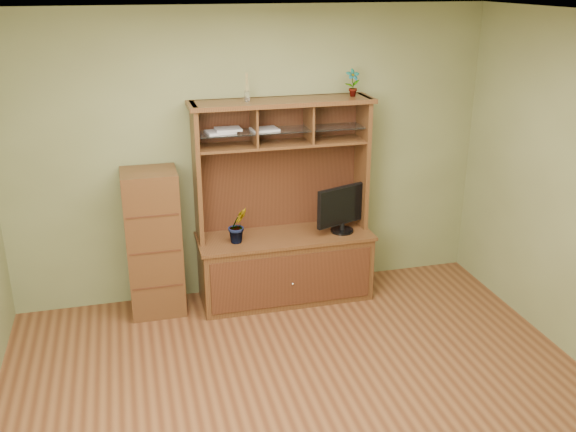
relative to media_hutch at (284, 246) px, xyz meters
name	(u,v)px	position (x,y,z in m)	size (l,w,h in m)	color
room	(314,235)	(-0.24, -1.73, 0.83)	(4.54, 4.04, 2.74)	#512B17
media_hutch	(284,246)	(0.00, 0.00, 0.00)	(1.66, 0.61, 1.90)	#442413
monitor	(343,208)	(0.55, -0.08, 0.36)	(0.55, 0.24, 0.45)	black
orchid_plant	(238,225)	(-0.45, -0.08, 0.29)	(0.18, 0.15, 0.33)	#26521C
top_plant	(353,83)	(0.66, 0.08, 1.50)	(0.13, 0.09, 0.25)	#265D20
reed_diffuser	(247,90)	(-0.31, 0.08, 1.47)	(0.05, 0.05, 0.25)	silver
magazines	(237,130)	(-0.41, 0.08, 1.13)	(0.66, 0.22, 0.04)	silver
side_cabinet	(154,243)	(-1.20, 0.03, 0.15)	(0.48, 0.44, 1.35)	#442413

